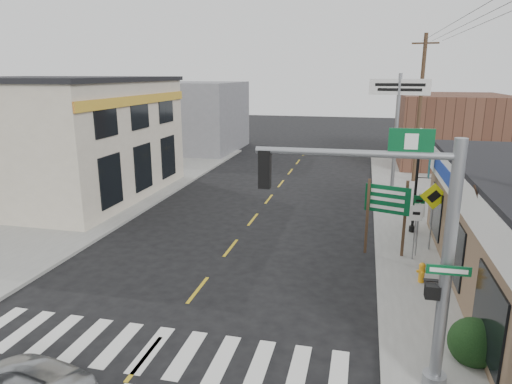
% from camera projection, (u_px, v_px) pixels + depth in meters
% --- Properties ---
extents(ground, '(140.00, 140.00, 0.00)m').
position_uv_depth(ground, '(144.00, 358.00, 11.94)').
color(ground, black).
rests_on(ground, ground).
extents(sidewalk_right, '(6.00, 38.00, 0.13)m').
position_uv_depth(sidewalk_right, '(437.00, 225.00, 22.16)').
color(sidewalk_right, gray).
rests_on(sidewalk_right, ground).
extents(sidewalk_left, '(6.00, 38.00, 0.13)m').
position_uv_depth(sidewalk_left, '(105.00, 202.00, 26.17)').
color(sidewalk_left, gray).
rests_on(sidewalk_left, ground).
extents(center_line, '(0.12, 56.00, 0.01)m').
position_uv_depth(center_line, '(231.00, 248.00, 19.47)').
color(center_line, gold).
rests_on(center_line, ground).
extents(crosswalk, '(11.00, 2.20, 0.01)m').
position_uv_depth(crosswalk, '(151.00, 349.00, 12.32)').
color(crosswalk, silver).
rests_on(crosswalk, ground).
extents(left_building, '(12.00, 12.00, 6.80)m').
position_uv_depth(left_building, '(49.00, 139.00, 27.16)').
color(left_building, beige).
rests_on(left_building, ground).
extents(bldg_distant_right, '(8.00, 10.00, 5.60)m').
position_uv_depth(bldg_distant_right, '(450.00, 130.00, 36.80)').
color(bldg_distant_right, brown).
rests_on(bldg_distant_right, ground).
extents(bldg_distant_left, '(9.00, 10.00, 6.40)m').
position_uv_depth(bldg_distant_left, '(191.00, 116.00, 43.71)').
color(bldg_distant_left, slate).
rests_on(bldg_distant_left, ground).
extents(traffic_signal_pole, '(4.74, 0.38, 6.00)m').
position_uv_depth(traffic_signal_pole, '(415.00, 239.00, 9.99)').
color(traffic_signal_pole, gray).
rests_on(traffic_signal_pole, sidewalk_right).
extents(guide_sign, '(1.77, 0.14, 3.09)m').
position_uv_depth(guide_sign, '(387.00, 207.00, 17.94)').
color(guide_sign, '#493322').
rests_on(guide_sign, sidewalk_right).
extents(fire_hydrant, '(0.23, 0.23, 0.73)m').
position_uv_depth(fire_hydrant, '(422.00, 272.00, 15.91)').
color(fire_hydrant, orange).
rests_on(fire_hydrant, sidewalk_right).
extents(ped_crossing_sign, '(1.10, 0.08, 2.84)m').
position_uv_depth(ped_crossing_sign, '(433.00, 205.00, 18.47)').
color(ped_crossing_sign, gray).
rests_on(ped_crossing_sign, sidewalk_right).
extents(lamp_post, '(0.62, 0.49, 4.78)m').
position_uv_depth(lamp_post, '(419.00, 173.00, 20.37)').
color(lamp_post, black).
rests_on(lamp_post, sidewalk_right).
extents(dance_center_sign, '(3.34, 0.21, 7.10)m').
position_uv_depth(dance_center_sign, '(398.00, 105.00, 25.89)').
color(dance_center_sign, gray).
rests_on(dance_center_sign, sidewalk_right).
extents(bare_tree, '(2.41, 2.41, 4.82)m').
position_uv_depth(bare_tree, '(503.00, 198.00, 12.48)').
color(bare_tree, black).
rests_on(bare_tree, sidewalk_right).
extents(shrub_front, '(1.26, 1.26, 0.95)m').
position_uv_depth(shrub_front, '(474.00, 343.00, 11.59)').
color(shrub_front, '#17321A').
rests_on(shrub_front, sidewalk_right).
extents(utility_pole_far, '(1.66, 0.25, 9.56)m').
position_uv_depth(utility_pole_far, '(420.00, 108.00, 29.77)').
color(utility_pole_far, '#422921').
rests_on(utility_pole_far, sidewalk_right).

